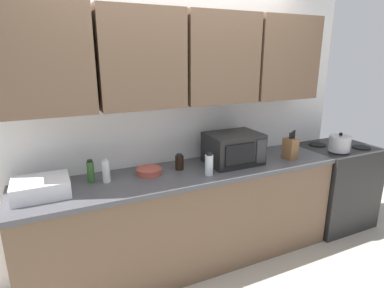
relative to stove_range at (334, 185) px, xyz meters
The scene contains 12 objects.
wall_back_with_cabinets 2.13m from the stove_range, behind, with size 3.67×0.38×2.60m.
counter_run 1.78m from the stove_range, behind, with size 2.80×0.63×0.90m.
stove_range is the anchor object (origin of this frame).
kettle 0.58m from the stove_range, 140.53° to the right, with size 0.21×0.21×0.19m.
microwave 1.45m from the stove_range, behind, with size 0.48×0.37×0.28m.
dish_rack 2.97m from the stove_range, behind, with size 0.38×0.30×0.12m, color silver.
knife_block 0.95m from the stove_range, behind, with size 0.11×0.13×0.28m.
bottle_white_jar 2.52m from the stove_range, behind, with size 0.06×0.06×0.18m.
bottle_soy_dark 1.91m from the stove_range, behind, with size 0.07×0.07×0.14m.
bottle_clear_tall 1.76m from the stove_range, behind, with size 0.07×0.07×0.19m.
bottle_green_oil 2.63m from the stove_range, behind, with size 0.05×0.05×0.18m.
bowl_ceramic_small 2.17m from the stove_range, behind, with size 0.21×0.21×0.05m, color #B24C3D.
Camera 1 is at (-1.04, -2.60, 1.86)m, focal length 29.40 mm.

